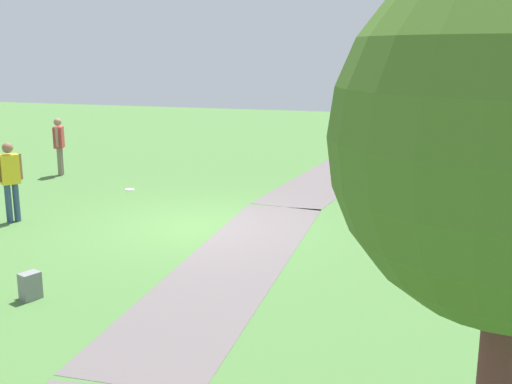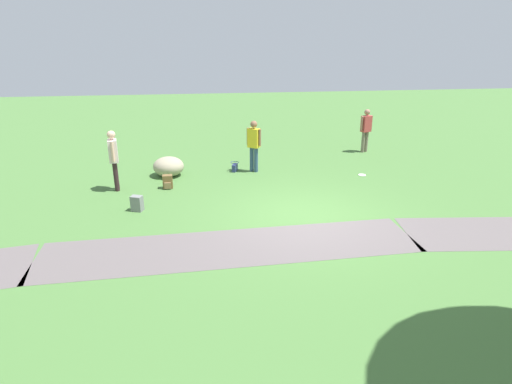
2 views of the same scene
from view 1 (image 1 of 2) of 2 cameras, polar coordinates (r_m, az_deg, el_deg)
name	(u,v)px [view 1 (image 1 of 2)]	position (r m, az deg, el deg)	size (l,w,h in m)	color
ground_plane	(197,226)	(12.76, -5.42, -3.18)	(48.00, 48.00, 0.00)	#487438
footpath_segment_near	(333,175)	(17.95, 7.12, 1.57)	(8.14, 2.60, 0.01)	#615858
footpath_segment_mid	(233,264)	(10.54, -2.13, -6.67)	(8.05, 1.99, 0.01)	#615858
lamp_post	(404,92)	(18.48, 13.49, 8.98)	(0.28, 0.28, 3.83)	black
woman_with_handbag	(10,176)	(13.80, -21.72, 1.36)	(0.43, 0.41, 1.69)	#314C69
man_near_boulder	(59,143)	(18.52, -17.69, 4.37)	(0.49, 0.35, 1.64)	#746A57
spare_backpack_on_lawn	(30,286)	(9.68, -20.12, -8.14)	(0.33, 0.33, 0.40)	gray
frisbee_on_grass	(130,190)	(16.28, -11.56, 0.23)	(0.24, 0.24, 0.02)	white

